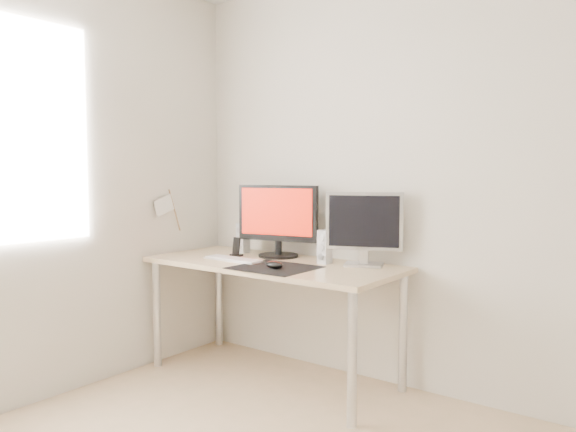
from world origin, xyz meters
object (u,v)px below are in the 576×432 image
Objects in this scene: second_monitor at (364,225)px; main_monitor at (278,218)px; mouse at (274,265)px; desk at (272,274)px; phone_dock at (236,251)px; speaker_left at (243,238)px; keyboard at (233,259)px; speaker_right at (325,247)px.

main_monitor is at bearing -177.03° from second_monitor.
mouse is 0.58m from second_monitor.
phone_dock is at bearing 173.41° from desk.
keyboard is at bearing -58.62° from speaker_left.
speaker_left reaches higher than keyboard.
main_monitor is 2.69× the size of speaker_left.
main_monitor reaches higher than speaker_left.
speaker_right is (-0.23, -0.07, -0.14)m from second_monitor.
speaker_left is (-0.56, 0.37, 0.08)m from mouse.
speaker_right reaches higher than mouse.
speaker_left is at bearing 146.72° from mouse.
desk is (-0.16, 0.19, -0.10)m from mouse.
desk is 7.84× the size of speaker_right.
main_monitor reaches higher than mouse.
mouse is 0.27× the size of keyboard.
main_monitor is (-0.26, 0.36, 0.23)m from mouse.
mouse is at bearing -12.01° from keyboard.
mouse is 0.54m from phone_dock.
keyboard is (-0.13, -0.28, -0.25)m from main_monitor.
speaker_left is at bearing 176.44° from speaker_right.
mouse is at bearing -54.74° from main_monitor.
phone_dock reaches higher than keyboard.
main_monitor is 0.62m from second_monitor.
second_monitor is at bearing 2.97° from main_monitor.
speaker_left is (-0.31, 0.01, -0.15)m from main_monitor.
speaker_left and speaker_right have the same top height.
speaker_right is 0.58m from keyboard.
speaker_left is at bearing 121.38° from keyboard.
main_monitor is 0.40m from keyboard.
second_monitor is at bearing 22.77° from keyboard.
main_monitor is 0.35m from phone_dock.
phone_dock is at bearing -63.91° from speaker_left.
speaker_left is 0.17m from phone_dock.
second_monitor is at bearing 11.44° from phone_dock.
desk is at bearing -6.59° from phone_dock.
phone_dock is at bearing 126.28° from keyboard.
speaker_left is at bearing 155.42° from desk.
speaker_right is (0.29, 0.14, 0.18)m from desk.
mouse is 0.27m from desk.
desk is 3.68× the size of second_monitor.
desk is 0.65m from second_monitor.
phone_dock is (-0.49, 0.22, 0.01)m from mouse.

